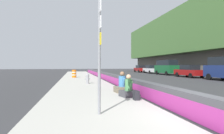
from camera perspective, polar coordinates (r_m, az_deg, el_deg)
name	(u,v)px	position (r m, az deg, el deg)	size (l,w,h in m)	color
ground_plane	(197,123)	(5.77, 25.85, -16.02)	(160.00, 160.00, 0.00)	#353538
sidewalk_strip	(105,128)	(4.69, -2.20, -19.02)	(80.00, 4.40, 0.14)	#B5B2A8
jersey_barrier	(197,108)	(5.67, 25.84, -11.91)	(76.00, 0.45, 0.85)	#47474C
route_sign_post	(99,46)	(5.44, -4.11, 6.80)	(0.44, 0.09, 3.60)	gray
fire_hydrant	(88,78)	(14.62, -7.90, -3.61)	(0.26, 0.46, 0.88)	gray
seated_person_foreground	(129,90)	(8.57, 5.41, -7.28)	(0.80, 0.89, 1.07)	#424247
seated_person_middle	(122,86)	(9.93, 3.34, -6.05)	(0.76, 0.87, 1.16)	#706651
backpack	(136,95)	(7.80, 7.90, -9.12)	(0.32, 0.28, 0.40)	#232328
construction_barrel	(74,74)	(22.28, -12.18, -2.12)	(0.54, 0.54, 0.95)	orange
parked_car_fourth	(189,71)	(26.39, 23.74, -1.22)	(4.56, 2.06, 1.71)	maroon
parked_car_midline	(166,67)	(31.93, 17.23, -0.02)	(5.15, 2.21, 2.56)	#145128
parked_car_far	(151,69)	(37.31, 12.50, -0.69)	(4.51, 1.98, 1.71)	silver
parked_car_farther	(140,69)	(42.84, 9.14, -0.53)	(4.53, 2.01, 1.71)	maroon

